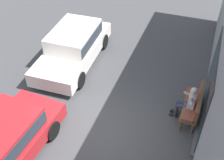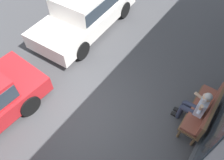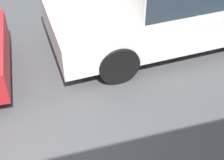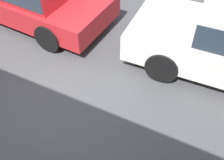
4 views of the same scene
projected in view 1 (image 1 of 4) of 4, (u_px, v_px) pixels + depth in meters
The scene contains 6 objects.
ground_plane at pixel (96, 129), 9.35m from camera, with size 60.00×60.00×0.00m, color #424244.
building_facade at pixel (220, 103), 6.90m from camera, with size 18.00×0.51×4.83m.
bench at pixel (195, 103), 9.42m from camera, with size 1.70×0.55×1.04m.
person_on_phone at pixel (188, 102), 9.30m from camera, with size 0.73×0.74×1.37m.
parked_car_near at pixel (74, 45), 11.73m from camera, with size 4.66×2.10×1.51m.
parked_car_mid at pixel (0, 144), 7.96m from camera, with size 4.54×2.04×1.39m.
Camera 1 is at (5.47, 2.60, 7.33)m, focal length 45.00 mm.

